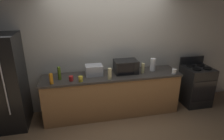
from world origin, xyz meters
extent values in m
plane|color=#93704C|center=(0.00, 0.00, 0.00)|extent=(8.00, 8.00, 0.00)
cube|color=beige|center=(0.00, 0.81, 1.35)|extent=(6.40, 0.10, 2.70)
cube|color=#B27F4C|center=(0.00, 0.40, 0.43)|extent=(2.80, 0.60, 0.86)
cube|color=#38332D|center=(0.00, 0.40, 0.88)|extent=(2.84, 0.64, 0.04)
cube|color=black|center=(-2.05, 0.40, 0.90)|extent=(0.72, 0.70, 1.80)
cylinder|color=silver|center=(-1.91, 0.03, 1.00)|extent=(0.02, 0.02, 1.10)
cube|color=black|center=(2.00, 0.40, 0.45)|extent=(0.60, 0.60, 0.90)
cube|color=black|center=(2.00, 0.10, 0.45)|extent=(0.55, 0.02, 0.48)
cube|color=black|center=(2.00, 0.68, 0.99)|extent=(0.60, 0.04, 0.18)
cylinder|color=black|center=(1.87, 0.28, 0.91)|extent=(0.18, 0.18, 0.02)
cylinder|color=black|center=(2.13, 0.28, 0.91)|extent=(0.18, 0.18, 0.02)
cylinder|color=black|center=(1.87, 0.52, 0.91)|extent=(0.18, 0.18, 0.02)
cylinder|color=black|center=(2.13, 0.52, 0.91)|extent=(0.18, 0.18, 0.02)
cube|color=black|center=(0.30, 0.45, 1.04)|extent=(0.48, 0.34, 0.27)
cube|color=black|center=(0.26, 0.28, 1.04)|extent=(0.34, 0.01, 0.21)
cube|color=#B7BABF|center=(-0.36, 0.46, 1.01)|extent=(0.34, 0.26, 0.21)
cylinder|color=white|center=(0.91, 0.45, 1.04)|extent=(0.12, 0.12, 0.27)
cylinder|color=orange|center=(-1.17, 0.19, 1.00)|extent=(0.07, 0.07, 0.20)
cylinder|color=beige|center=(0.65, 0.36, 1.01)|extent=(0.07, 0.07, 0.21)
cylinder|color=beige|center=(-0.09, 0.19, 1.01)|extent=(0.08, 0.08, 0.22)
cylinder|color=#4C6B19|center=(-1.03, 0.37, 1.03)|extent=(0.06, 0.06, 0.25)
cylinder|color=white|center=(1.26, 0.17, 0.95)|extent=(0.09, 0.09, 0.10)
cylinder|color=yellow|center=(-0.65, 0.19, 0.95)|extent=(0.08, 0.08, 0.10)
cylinder|color=red|center=(-0.82, 0.25, 0.95)|extent=(0.08, 0.08, 0.10)
camera|label=1|loc=(-0.77, -3.17, 2.37)|focal=30.87mm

